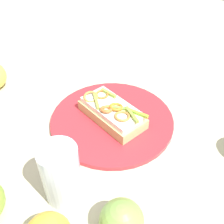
# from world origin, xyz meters

# --- Properties ---
(ground_plane) EXTENTS (2.00, 2.00, 0.00)m
(ground_plane) POSITION_xyz_m (0.00, 0.00, 0.00)
(ground_plane) COLOR #B5B097
(ground_plane) RESTS_ON ground
(plate) EXTENTS (0.30, 0.30, 0.01)m
(plate) POSITION_xyz_m (0.00, 0.00, 0.01)
(plate) COLOR red
(plate) RESTS_ON ground_plane
(sandwich) EXTENTS (0.18, 0.11, 0.05)m
(sandwich) POSITION_xyz_m (-0.00, -0.00, 0.03)
(sandwich) COLOR tan
(sandwich) RESTS_ON plate
(apple_2) EXTENTS (0.10, 0.10, 0.07)m
(apple_2) POSITION_xyz_m (0.18, -0.20, 0.04)
(apple_2) COLOR #76A049
(apple_2) RESTS_ON ground_plane
(drinking_glass) EXTENTS (0.07, 0.07, 0.12)m
(drinking_glass) POSITION_xyz_m (0.05, -0.21, 0.06)
(drinking_glass) COLOR silver
(drinking_glass) RESTS_ON ground_plane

